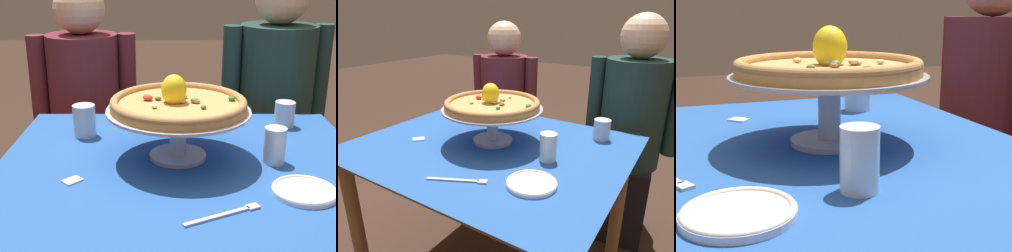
# 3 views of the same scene
# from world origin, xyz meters

# --- Properties ---
(dining_table) EXTENTS (1.12, 0.93, 0.74)m
(dining_table) POSITION_xyz_m (0.00, 0.00, 0.63)
(dining_table) COLOR olive
(dining_table) RESTS_ON ground
(pizza_stand) EXTENTS (0.43, 0.43, 0.16)m
(pizza_stand) POSITION_xyz_m (-0.02, 0.04, 0.85)
(pizza_stand) COLOR #B7B7C1
(pizza_stand) RESTS_ON dining_table
(pizza) EXTENTS (0.41, 0.41, 0.10)m
(pizza) POSITION_xyz_m (-0.02, 0.04, 0.91)
(pizza) COLOR tan
(pizza) RESTS_ON pizza_stand
(water_glass_back_left) EXTENTS (0.08, 0.08, 0.11)m
(water_glass_back_left) POSITION_xyz_m (-0.34, 0.23, 0.78)
(water_glass_back_left) COLOR silver
(water_glass_back_left) RESTS_ON dining_table
(water_glass_back_right) EXTENTS (0.07, 0.07, 0.09)m
(water_glass_back_right) POSITION_xyz_m (0.38, 0.33, 0.78)
(water_glass_back_right) COLOR silver
(water_glass_back_right) RESTS_ON dining_table
(water_glass_side_right) EXTENTS (0.07, 0.07, 0.11)m
(water_glass_side_right) POSITION_xyz_m (0.27, -0.00, 0.78)
(water_glass_side_right) COLOR silver
(water_glass_side_right) RESTS_ON dining_table
(side_plate) EXTENTS (0.17, 0.17, 0.02)m
(side_plate) POSITION_xyz_m (0.31, -0.20, 0.75)
(side_plate) COLOR white
(side_plate) RESTS_ON dining_table
(dinner_fork) EXTENTS (0.19, 0.11, 0.01)m
(dinner_fork) POSITION_xyz_m (0.09, -0.30, 0.74)
(dinner_fork) COLOR #B7B7C1
(dinner_fork) RESTS_ON dining_table
(sugar_packet) EXTENTS (0.06, 0.06, 0.00)m
(sugar_packet) POSITION_xyz_m (-0.31, -0.13, 0.74)
(sugar_packet) COLOR white
(sugar_packet) RESTS_ON dining_table
(diner_left) EXTENTS (0.47, 0.35, 1.23)m
(diner_left) POSITION_xyz_m (-0.43, 0.76, 0.59)
(diner_left) COLOR #1E3833
(diner_left) RESTS_ON ground
(diner_right) EXTENTS (0.49, 0.37, 1.28)m
(diner_right) POSITION_xyz_m (0.43, 0.72, 0.62)
(diner_right) COLOR black
(diner_right) RESTS_ON ground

